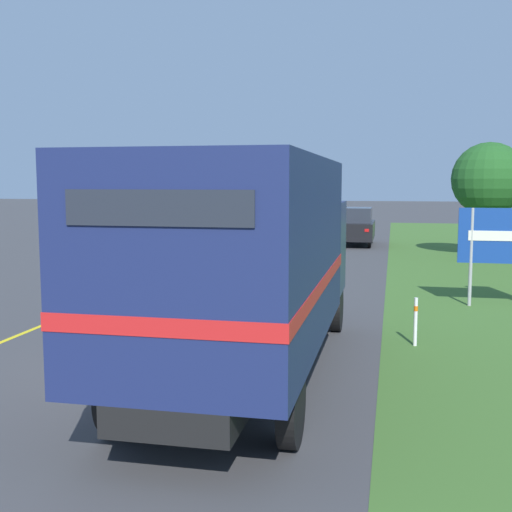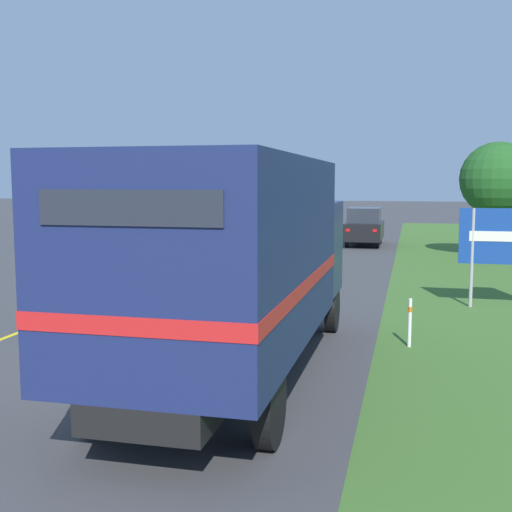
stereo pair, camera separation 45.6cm
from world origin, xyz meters
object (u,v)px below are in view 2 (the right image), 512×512
at_px(lead_car_black_ahead, 364,226).
at_px(roadside_tree_mid, 497,180).
at_px(highway_sign, 508,238).
at_px(lead_car_white, 244,243).
at_px(horse_trailer_truck, 235,258).
at_px(delineator_post, 410,321).

height_order(lead_car_black_ahead, roadside_tree_mid, roadside_tree_mid).
bearing_deg(highway_sign, lead_car_black_ahead, 106.53).
bearing_deg(lead_car_white, highway_sign, -36.29).
height_order(lead_car_white, highway_sign, highway_sign).
xyz_separation_m(horse_trailer_truck, delineator_post, (2.73, 2.76, -1.47)).
distance_m(lead_car_white, roadside_tree_mid, 11.21).
distance_m(horse_trailer_truck, lead_car_white, 13.86).
bearing_deg(horse_trailer_truck, lead_car_white, 104.05).
relative_size(horse_trailer_truck, delineator_post, 8.76).
relative_size(roadside_tree_mid, delineator_post, 5.10).
bearing_deg(delineator_post, lead_car_white, 119.73).
height_order(horse_trailer_truck, lead_car_white, horse_trailer_truck).
bearing_deg(lead_car_white, roadside_tree_mid, 29.74).
relative_size(lead_car_white, lead_car_black_ahead, 1.06).
xyz_separation_m(lead_car_black_ahead, roadside_tree_mid, (5.73, -3.98, 2.31)).
distance_m(lead_car_black_ahead, highway_sign, 16.28).
relative_size(horse_trailer_truck, lead_car_black_ahead, 2.00).
relative_size(horse_trailer_truck, roadside_tree_mid, 1.72).
distance_m(highway_sign, delineator_post, 5.20).
xyz_separation_m(horse_trailer_truck, roadside_tree_mid, (6.16, 18.84, 1.30)).
bearing_deg(delineator_post, lead_car_black_ahead, 96.55).
distance_m(horse_trailer_truck, lead_car_black_ahead, 22.85).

